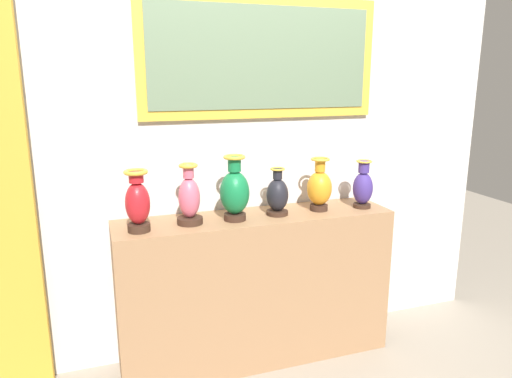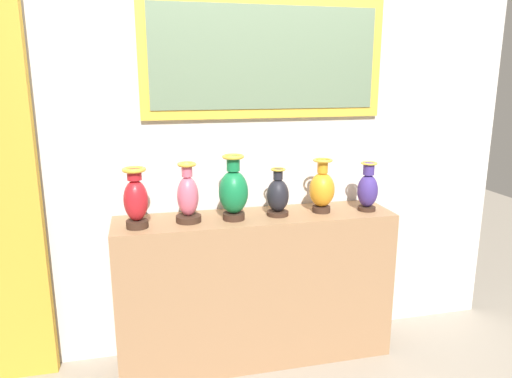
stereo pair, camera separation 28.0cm
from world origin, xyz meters
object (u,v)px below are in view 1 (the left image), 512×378
(vase_amber, at_px, (319,187))
(vase_indigo, at_px, (363,187))
(vase_crimson, at_px, (138,202))
(vase_rose, at_px, (189,199))
(vase_emerald, at_px, (235,192))
(vase_onyx, at_px, (277,195))

(vase_amber, xyz_separation_m, vase_indigo, (0.30, -0.04, -0.01))
(vase_crimson, bearing_deg, vase_rose, 8.81)
(vase_crimson, relative_size, vase_rose, 0.98)
(vase_amber, distance_m, vase_indigo, 0.31)
(vase_rose, xyz_separation_m, vase_emerald, (0.27, -0.02, 0.02))
(vase_crimson, bearing_deg, vase_emerald, 2.83)
(vase_rose, xyz_separation_m, vase_amber, (0.86, 0.01, -0.00))
(vase_onyx, bearing_deg, vase_emerald, -175.67)
(vase_rose, height_order, vase_indigo, vase_rose)
(vase_rose, distance_m, vase_indigo, 1.16)
(vase_crimson, distance_m, vase_onyx, 0.87)
(vase_crimson, height_order, vase_onyx, vase_crimson)
(vase_onyx, height_order, vase_indigo, vase_indigo)
(vase_onyx, bearing_deg, vase_rose, -179.65)
(vase_indigo, bearing_deg, vase_amber, 173.26)
(vase_onyx, bearing_deg, vase_amber, 1.21)
(vase_crimson, xyz_separation_m, vase_emerald, (0.58, 0.03, 0.01))
(vase_onyx, xyz_separation_m, vase_amber, (0.30, 0.01, 0.03))
(vase_rose, bearing_deg, vase_crimson, -171.19)
(vase_crimson, xyz_separation_m, vase_rose, (0.30, 0.05, -0.02))
(vase_rose, height_order, vase_emerald, vase_emerald)
(vase_rose, xyz_separation_m, vase_onyx, (0.56, 0.00, -0.03))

